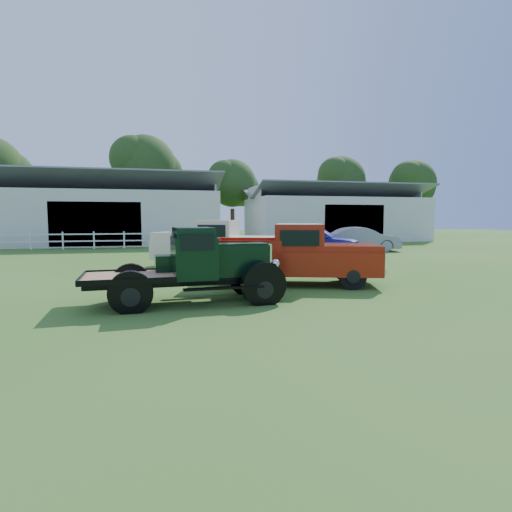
{
  "coord_description": "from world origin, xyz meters",
  "views": [
    {
      "loc": [
        -2.29,
        -9.53,
        2.08
      ],
      "look_at": [
        0.2,
        1.2,
        1.05
      ],
      "focal_mm": 28.0,
      "sensor_mm": 36.0,
      "label": 1
    }
  ],
  "objects": [
    {
      "name": "tree_b",
      "position": [
        -4.0,
        34.0,
        5.75
      ],
      "size": [
        6.9,
        6.9,
        11.5
      ],
      "primitive_type": null,
      "color": "#183413",
      "rests_on": "ground"
    },
    {
      "name": "red_pickup",
      "position": [
        1.77,
        2.45,
        0.97
      ],
      "size": [
        5.7,
        3.56,
        1.94
      ],
      "primitive_type": null,
      "rotation": [
        0.0,
        0.0,
        -0.31
      ],
      "color": "maroon",
      "rests_on": "ground"
    },
    {
      "name": "shed_right",
      "position": [
        14.0,
        27.0,
        2.6
      ],
      "size": [
        16.8,
        9.2,
        5.2
      ],
      "primitive_type": null,
      "color": "#BABABA",
      "rests_on": "ground"
    },
    {
      "name": "white_pickup",
      "position": [
        -0.12,
        7.41,
        0.99
      ],
      "size": [
        5.76,
        4.11,
        1.97
      ],
      "primitive_type": null,
      "rotation": [
        0.0,
        0.0,
        -0.42
      ],
      "color": "beige",
      "rests_on": "ground"
    },
    {
      "name": "shed_left",
      "position": [
        -7.0,
        26.0,
        2.8
      ],
      "size": [
        18.8,
        10.2,
        5.6
      ],
      "primitive_type": null,
      "color": "#BABABA",
      "rests_on": "ground"
    },
    {
      "name": "misc_car_grey",
      "position": [
        10.21,
        13.97,
        0.77
      ],
      "size": [
        4.89,
        2.46,
        1.54
      ],
      "primitive_type": "imported",
      "rotation": [
        0.0,
        0.0,
        1.39
      ],
      "color": "gray",
      "rests_on": "ground"
    },
    {
      "name": "tree_c",
      "position": [
        5.0,
        33.0,
        4.5
      ],
      "size": [
        5.4,
        5.4,
        9.0
      ],
      "primitive_type": null,
      "color": "#183413",
      "rests_on": "ground"
    },
    {
      "name": "vintage_flatbed",
      "position": [
        -1.67,
        0.37,
        0.93
      ],
      "size": [
        4.83,
        2.17,
        1.87
      ],
      "primitive_type": null,
      "rotation": [
        0.0,
        0.0,
        0.06
      ],
      "color": "black",
      "rests_on": "ground"
    },
    {
      "name": "misc_car_blue",
      "position": [
        6.4,
        12.21,
        0.83
      ],
      "size": [
        5.19,
        4.09,
        1.65
      ],
      "primitive_type": "imported",
      "rotation": [
        0.0,
        0.0,
        1.06
      ],
      "color": "navy",
      "rests_on": "ground"
    },
    {
      "name": "tree_e",
      "position": [
        26.0,
        32.0,
        4.75
      ],
      "size": [
        5.7,
        5.7,
        9.5
      ],
      "primitive_type": null,
      "color": "#183413",
      "rests_on": "ground"
    },
    {
      "name": "ground",
      "position": [
        0.0,
        0.0,
        0.0
      ],
      "size": [
        120.0,
        120.0,
        0.0
      ],
      "primitive_type": "plane",
      "color": "#356C19"
    },
    {
      "name": "tree_d",
      "position": [
        18.0,
        34.0,
        5.0
      ],
      "size": [
        6.0,
        6.0,
        10.0
      ],
      "primitive_type": null,
      "color": "#183413",
      "rests_on": "ground"
    },
    {
      "name": "fence_rail",
      "position": [
        -8.0,
        20.0,
        0.6
      ],
      "size": [
        14.2,
        0.16,
        1.2
      ],
      "primitive_type": null,
      "color": "white",
      "rests_on": "ground"
    }
  ]
}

